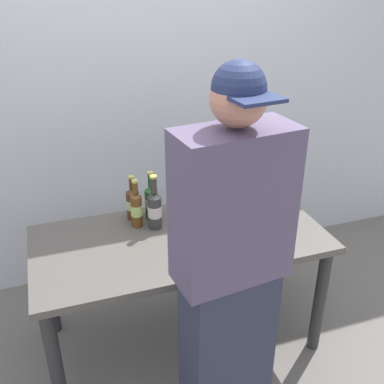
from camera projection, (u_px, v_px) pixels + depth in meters
ground_plane at (182, 337)px, 2.67m from camera, size 8.00×8.00×0.00m
desk at (180, 252)px, 2.39m from camera, size 1.52×0.73×0.70m
laptop at (229, 211)px, 2.49m from camera, size 0.40×0.41×0.23m
beer_bottle_amber at (155, 209)px, 2.38m from camera, size 0.08×0.08×0.31m
beer_bottle_dark at (133, 203)px, 2.48m from camera, size 0.07×0.07×0.26m
beer_bottle_brown at (151, 201)px, 2.49m from camera, size 0.07×0.07×0.28m
beer_bottle_green at (136, 208)px, 2.40m from camera, size 0.06×0.06×0.27m
person_figure at (230, 278)px, 1.78m from camera, size 0.46×0.30×1.71m
back_wall at (138, 85)px, 2.81m from camera, size 6.00×0.10×2.60m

